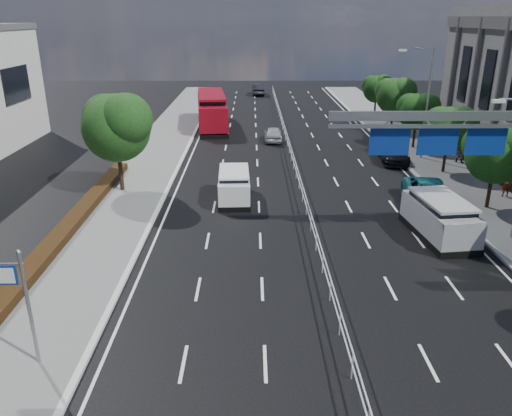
{
  "coord_description": "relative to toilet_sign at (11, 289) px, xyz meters",
  "views": [
    {
      "loc": [
        -3.23,
        -14.01,
        11.11
      ],
      "look_at": [
        -3.04,
        8.57,
        2.4
      ],
      "focal_mm": 35.0,
      "sensor_mm": 36.0,
      "label": 1
    }
  ],
  "objects": [
    {
      "name": "parked_car_dark",
      "position": [
        19.25,
        25.46,
        -2.21
      ],
      "size": [
        2.57,
        5.27,
        1.48
      ],
      "primitive_type": "imported",
      "rotation": [
        0.0,
        0.0,
        -0.1
      ],
      "color": "black",
      "rests_on": "ground"
    },
    {
      "name": "red_bus",
      "position": [
        3.45,
        39.23,
        -1.09
      ],
      "size": [
        4.13,
        12.14,
        3.56
      ],
      "rotation": [
        0.0,
        0.0,
        0.11
      ],
      "color": "black",
      "rests_on": "ground"
    },
    {
      "name": "far_tree_f",
      "position": [
        22.2,
        29.48,
        0.55
      ],
      "size": [
        3.52,
        3.28,
        5.02
      ],
      "color": "black",
      "rests_on": "ground"
    },
    {
      "name": "median_fence",
      "position": [
        10.95,
        22.5,
        -2.42
      ],
      "size": [
        0.05,
        85.0,
        1.02
      ],
      "color": "silver",
      "rests_on": "ground"
    },
    {
      "name": "white_minivan",
      "position": [
        6.57,
        16.33,
        -1.97
      ],
      "size": [
        2.12,
        4.62,
        1.98
      ],
      "rotation": [
        0.0,
        0.0,
        0.03
      ],
      "color": "black",
      "rests_on": "ground"
    },
    {
      "name": "sidewalk_near",
      "position": [
        -0.55,
        0.0,
        -2.87
      ],
      "size": [
        5.0,
        140.0,
        0.14
      ],
      "primitive_type": "cube",
      "color": "slate",
      "rests_on": "ground"
    },
    {
      "name": "ground",
      "position": [
        10.95,
        0.0,
        -2.94
      ],
      "size": [
        160.0,
        160.0,
        0.0
      ],
      "primitive_type": "plane",
      "color": "black",
      "rests_on": "ground"
    },
    {
      "name": "pedestrian_a",
      "position": [
        24.18,
        16.43,
        -2.01
      ],
      "size": [
        0.59,
        0.4,
        1.59
      ],
      "primitive_type": "imported",
      "rotation": [
        0.0,
        0.0,
        3.17
      ],
      "color": "gray",
      "rests_on": "sidewalk_far"
    },
    {
      "name": "parked_car_teal",
      "position": [
        18.72,
        15.1,
        -2.17
      ],
      "size": [
        3.18,
        5.84,
        1.55
      ],
      "primitive_type": "imported",
      "rotation": [
        0.0,
        0.0,
        -0.11
      ],
      "color": "#165B66",
      "rests_on": "ground"
    },
    {
      "name": "far_tree_h",
      "position": [
        22.2,
        44.48,
        0.48
      ],
      "size": [
        3.41,
        3.18,
        4.91
      ],
      "color": "black",
      "rests_on": "ground"
    },
    {
      "name": "pedestrian_b",
      "position": [
        24.35,
        24.64,
        -1.84
      ],
      "size": [
        1.19,
        1.18,
        1.93
      ],
      "primitive_type": "imported",
      "rotation": [
        0.0,
        0.0,
        2.39
      ],
      "color": "gray",
      "rests_on": "sidewalk_far"
    },
    {
      "name": "silver_minivan",
      "position": [
        17.72,
        10.46,
        -1.86
      ],
      "size": [
        2.82,
        5.52,
        2.2
      ],
      "rotation": [
        0.0,
        0.0,
        0.11
      ],
      "color": "black",
      "rests_on": "ground"
    },
    {
      "name": "far_tree_g",
      "position": [
        22.2,
        36.98,
        0.81
      ],
      "size": [
        3.96,
        3.69,
        5.45
      ],
      "color": "black",
      "rests_on": "ground"
    },
    {
      "name": "streetlight_far",
      "position": [
        21.46,
        26.0,
        2.27
      ],
      "size": [
        2.78,
        2.4,
        9.0
      ],
      "color": "gray",
      "rests_on": "ground"
    },
    {
      "name": "near_car_silver",
      "position": [
        9.74,
        32.58,
        -2.26
      ],
      "size": [
        1.67,
        4.03,
        1.37
      ],
      "primitive_type": "imported",
      "rotation": [
        0.0,
        0.0,
        3.13
      ],
      "color": "#AAADB2",
      "rests_on": "ground"
    },
    {
      "name": "toilet_sign",
      "position": [
        0.0,
        0.0,
        0.0
      ],
      "size": [
        1.62,
        0.18,
        4.34
      ],
      "color": "gray",
      "rests_on": "ground"
    },
    {
      "name": "kerb_near",
      "position": [
        1.95,
        0.0,
        -2.87
      ],
      "size": [
        0.25,
        140.0,
        0.15
      ],
      "primitive_type": "cube",
      "color": "silver",
      "rests_on": "ground"
    },
    {
      "name": "near_tree_back",
      "position": [
        -0.99,
        17.97,
        1.67
      ],
      "size": [
        4.84,
        4.51,
        6.69
      ],
      "color": "black",
      "rests_on": "ground"
    },
    {
      "name": "overhead_gantry",
      "position": [
        17.69,
        10.05,
        2.66
      ],
      "size": [
        10.24,
        0.38,
        7.45
      ],
      "color": "gray",
      "rests_on": "ground"
    },
    {
      "name": "far_tree_e",
      "position": [
        22.2,
        21.98,
        0.61
      ],
      "size": [
        3.63,
        3.38,
        5.13
      ],
      "color": "black",
      "rests_on": "ground"
    },
    {
      "name": "far_tree_d",
      "position": [
        22.2,
        14.48,
        0.74
      ],
      "size": [
        3.85,
        3.59,
        5.34
      ],
      "color": "black",
      "rests_on": "ground"
    },
    {
      "name": "hedge_near",
      "position": [
        -2.35,
        5.0,
        -2.58
      ],
      "size": [
        1.0,
        36.0,
        0.44
      ],
      "primitive_type": "cube",
      "color": "black",
      "rests_on": "sidewalk_near"
    },
    {
      "name": "near_car_dark",
      "position": [
        8.7,
        62.5,
        -2.15
      ],
      "size": [
        1.87,
        4.88,
        1.59
      ],
      "primitive_type": "imported",
      "rotation": [
        0.0,
        0.0,
        3.18
      ],
      "color": "black",
      "rests_on": "ground"
    }
  ]
}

